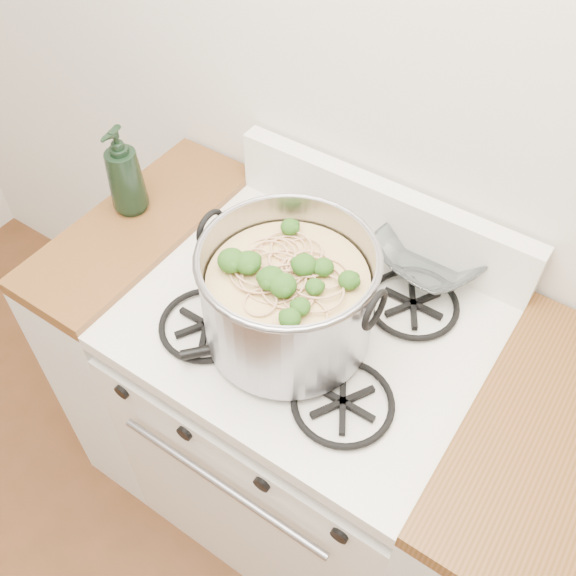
% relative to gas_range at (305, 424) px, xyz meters
% --- Properties ---
extents(gas_range, '(0.76, 0.66, 0.92)m').
position_rel_gas_range_xyz_m(gas_range, '(0.00, 0.00, 0.00)').
color(gas_range, white).
rests_on(gas_range, ground).
extents(counter_left, '(0.25, 0.65, 0.92)m').
position_rel_gas_range_xyz_m(counter_left, '(-0.51, 0.00, 0.02)').
color(counter_left, silver).
rests_on(counter_left, ground).
extents(stock_pot, '(0.38, 0.35, 0.24)m').
position_rel_gas_range_xyz_m(stock_pot, '(-0.01, -0.07, 0.59)').
color(stock_pot, '#92939A').
rests_on(stock_pot, gas_range).
extents(spatula, '(0.42, 0.42, 0.02)m').
position_rel_gas_range_xyz_m(spatula, '(0.02, -0.06, 0.50)').
color(spatula, black).
rests_on(spatula, gas_range).
extents(glass_bowl, '(0.12, 0.12, 0.02)m').
position_rel_gas_range_xyz_m(glass_bowl, '(0.15, 0.27, 0.50)').
color(glass_bowl, white).
rests_on(glass_bowl, gas_range).
extents(bottle, '(0.10, 0.10, 0.23)m').
position_rel_gas_range_xyz_m(bottle, '(-0.55, 0.03, 0.60)').
color(bottle, black).
rests_on(bottle, counter_left).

